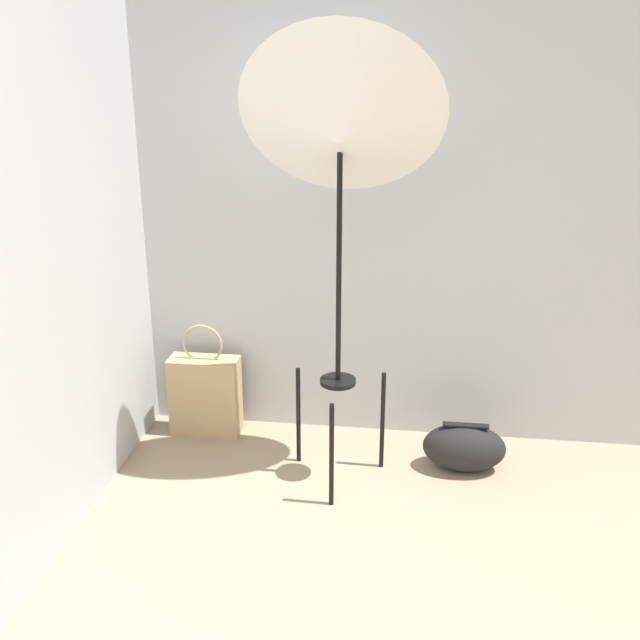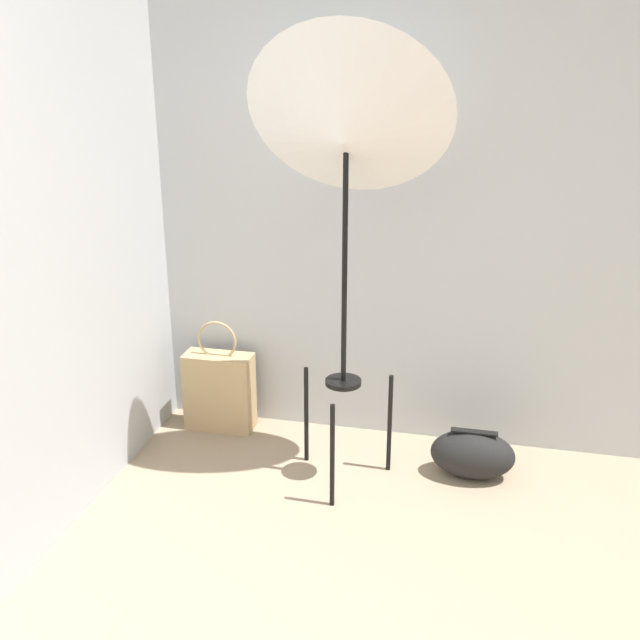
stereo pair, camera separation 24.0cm
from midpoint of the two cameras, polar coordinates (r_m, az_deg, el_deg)
The scene contains 4 objects.
wall_back at distance 3.35m, azimuth 4.99°, elevation 11.72°, with size 8.00×0.05×2.60m.
photo_umbrella at distance 2.88m, azimuth -0.92°, elevation 14.20°, with size 0.81×0.60×1.88m.
tote_bag at distance 3.69m, azimuth -10.59°, elevation -5.65°, with size 0.33×0.14×0.56m.
duffel_bag at distance 3.41m, azimuth 8.93°, elevation -9.61°, with size 0.37×0.21×0.22m.
Camera 1 is at (0.03, -0.75, 1.78)m, focal length 42.00 mm.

